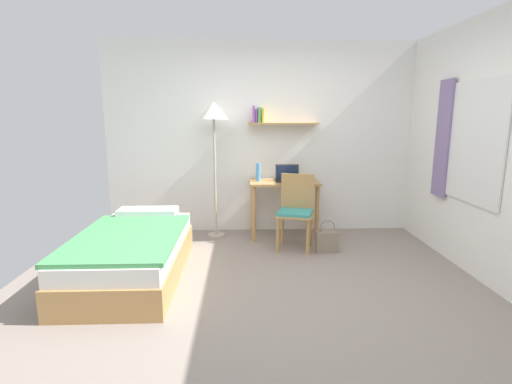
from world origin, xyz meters
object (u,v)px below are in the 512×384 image
Objects in this scene: laptop at (288,177)px; handbag at (327,241)px; bed at (133,254)px; book_stack at (306,179)px; water_bottle at (258,172)px; desk_chair at (296,208)px; standing_lamp at (214,119)px; desk at (284,193)px.

laptop is 0.81× the size of handbag.
book_stack is at bearing 32.45° from bed.
water_bottle is at bearing 140.48° from handbag.
bed is at bearing -155.26° from desk_chair.
desk_chair is 3.85× the size of book_stack.
standing_lamp is 4.53× the size of handbag.
water_bottle is 1.02× the size of book_stack.
book_stack reaches higher than bed.
desk_chair reaches higher than bed.
water_bottle is (-0.35, 0.02, 0.29)m from desk.
standing_lamp is 0.90m from water_bottle.
desk is at bearing -2.68° from water_bottle.
handbag is at bearing -54.74° from desk.
desk_chair reaches higher than handbag.
handbag is at bearing -58.15° from laptop.
bed is 2.39m from book_stack.
desk is at bearing 125.26° from handbag.
standing_lamp reaches higher than handbag.
laptop is at bearing 95.80° from desk_chair.
standing_lamp is (-0.92, 0.03, 0.98)m from desk.
bed is 2.00× the size of desk.
standing_lamp is at bearing 179.18° from laptop.
water_bottle is at bearing 177.32° from desk.
desk_chair is 0.56m from book_stack.
water_bottle is at bearing 131.83° from desk_chair.
desk is 3.81× the size of water_bottle.
laptop is at bearing -0.15° from water_bottle.
desk is at bearing -161.71° from laptop.
laptop reaches higher than desk_chair.
book_stack is (0.29, -0.05, 0.20)m from desk.
laptop is at bearing 121.85° from handbag.
desk_chair is at bearing -78.63° from desk.
book_stack is (1.21, -0.07, -0.78)m from standing_lamp.
water_bottle reaches higher than handbag.
bed reaches higher than handbag.
laptop reaches higher than handbag.
standing_lamp reaches higher than water_bottle.
standing_lamp is at bearing 178.20° from desk.
desk is 3.89× the size of book_stack.
bed is 2.02m from standing_lamp.
desk is at bearing 171.00° from book_stack.
desk is 2.88× the size of laptop.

